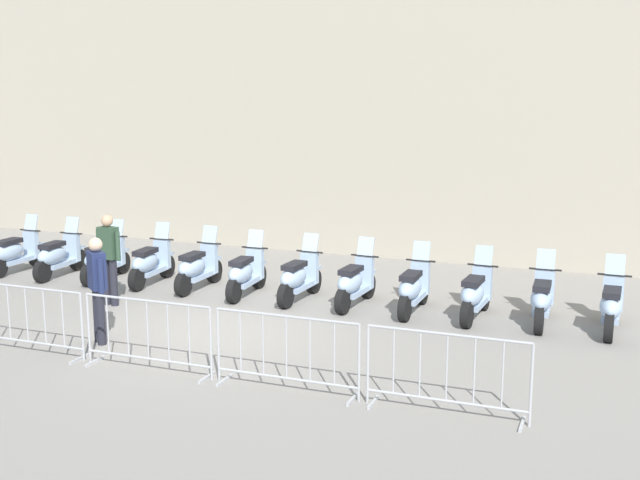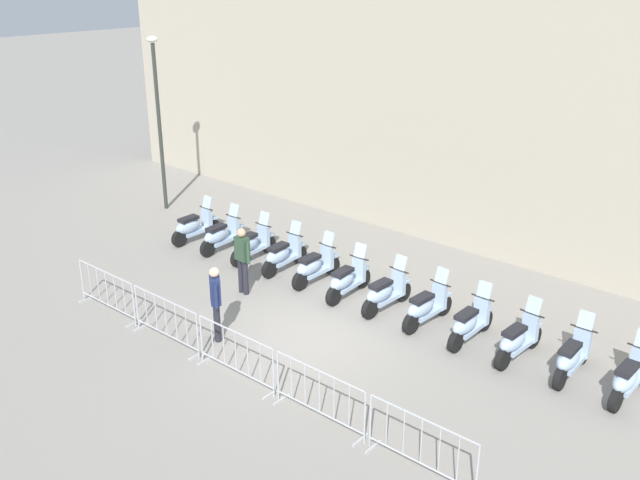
% 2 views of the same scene
% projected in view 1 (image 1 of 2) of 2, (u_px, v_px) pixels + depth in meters
% --- Properties ---
extents(ground_plane, '(120.00, 120.00, 0.00)m').
position_uv_depth(ground_plane, '(219.00, 330.00, 13.38)').
color(ground_plane, gray).
extents(motorcycle_0, '(0.65, 1.72, 1.24)m').
position_uv_depth(motorcycle_0, '(15.00, 253.00, 17.42)').
color(motorcycle_0, black).
rests_on(motorcycle_0, ground).
extents(motorcycle_1, '(0.71, 1.71, 1.24)m').
position_uv_depth(motorcycle_1, '(58.00, 256.00, 17.06)').
color(motorcycle_1, black).
rests_on(motorcycle_1, ground).
extents(motorcycle_2, '(0.72, 1.71, 1.24)m').
position_uv_depth(motorcycle_2, '(104.00, 260.00, 16.73)').
color(motorcycle_2, black).
rests_on(motorcycle_2, ground).
extents(motorcycle_3, '(0.72, 1.71, 1.24)m').
position_uv_depth(motorcycle_3, '(150.00, 264.00, 16.36)').
color(motorcycle_3, black).
rests_on(motorcycle_3, ground).
extents(motorcycle_4, '(0.65, 1.72, 1.24)m').
position_uv_depth(motorcycle_4, '(197.00, 268.00, 15.94)').
color(motorcycle_4, black).
rests_on(motorcycle_4, ground).
extents(motorcycle_5, '(0.71, 1.71, 1.24)m').
position_uv_depth(motorcycle_5, '(245.00, 274.00, 15.46)').
color(motorcycle_5, black).
rests_on(motorcycle_5, ground).
extents(motorcycle_6, '(0.60, 1.72, 1.24)m').
position_uv_depth(motorcycle_6, '(298.00, 278.00, 15.09)').
color(motorcycle_6, black).
rests_on(motorcycle_6, ground).
extents(motorcycle_7, '(0.59, 1.72, 1.24)m').
position_uv_depth(motorcycle_7, '(354.00, 283.00, 14.71)').
color(motorcycle_7, black).
rests_on(motorcycle_7, ground).
extents(motorcycle_8, '(0.65, 1.72, 1.24)m').
position_uv_depth(motorcycle_8, '(413.00, 289.00, 14.28)').
color(motorcycle_8, black).
rests_on(motorcycle_8, ground).
extents(motorcycle_9, '(0.59, 1.72, 1.24)m').
position_uv_depth(motorcycle_9, '(475.00, 295.00, 13.89)').
color(motorcycle_9, black).
rests_on(motorcycle_9, ground).
extents(motorcycle_10, '(0.69, 1.71, 1.24)m').
position_uv_depth(motorcycle_10, '(542.00, 300.00, 13.55)').
color(motorcycle_10, black).
rests_on(motorcycle_10, ground).
extents(motorcycle_11, '(0.63, 1.72, 1.24)m').
position_uv_depth(motorcycle_11, '(611.00, 307.00, 13.13)').
color(motorcycle_11, black).
rests_on(motorcycle_11, ground).
extents(barrier_segment_1, '(2.06, 0.78, 1.07)m').
position_uv_depth(barrier_segment_1, '(27.00, 320.00, 12.11)').
color(barrier_segment_1, '#B2B5B7').
rests_on(barrier_segment_1, ground).
extents(barrier_segment_2, '(2.06, 0.78, 1.07)m').
position_uv_depth(barrier_segment_2, '(148.00, 336.00, 11.34)').
color(barrier_segment_2, '#B2B5B7').
rests_on(barrier_segment_2, ground).
extents(barrier_segment_3, '(2.06, 0.78, 1.07)m').
position_uv_depth(barrier_segment_3, '(286.00, 354.00, 10.57)').
color(barrier_segment_3, '#B2B5B7').
rests_on(barrier_segment_3, ground).
extents(barrier_segment_4, '(2.06, 0.78, 1.07)m').
position_uv_depth(barrier_segment_4, '(447.00, 375.00, 9.80)').
color(barrier_segment_4, '#B2B5B7').
rests_on(barrier_segment_4, ground).
extents(officer_near_row_end, '(0.55, 0.25, 1.73)m').
position_uv_depth(officer_near_row_end, '(109.00, 254.00, 14.74)').
color(officer_near_row_end, '#23232D').
rests_on(officer_near_row_end, ground).
extents(officer_mid_plaza, '(0.50, 0.36, 1.73)m').
position_uv_depth(officer_mid_plaza, '(97.00, 284.00, 12.50)').
color(officer_mid_plaza, '#23232D').
rests_on(officer_mid_plaza, ground).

